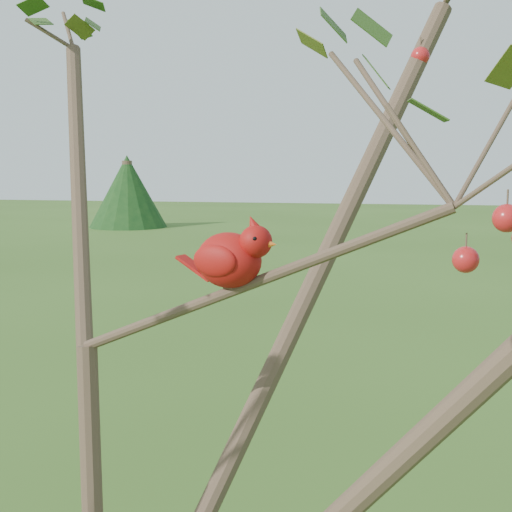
% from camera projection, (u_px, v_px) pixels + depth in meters
% --- Properties ---
extents(crabapple_tree, '(2.35, 2.05, 2.95)m').
position_uv_depth(crabapple_tree, '(94.00, 258.00, 1.07)').
color(crabapple_tree, '#463526').
rests_on(crabapple_tree, ground).
extents(cardinal, '(0.18, 0.12, 0.13)m').
position_uv_depth(cardinal, '(232.00, 257.00, 1.13)').
color(cardinal, '#B0140F').
rests_on(cardinal, ground).
extents(distant_trees, '(40.91, 13.54, 3.66)m').
position_uv_depth(distant_trees, '(392.00, 182.00, 26.46)').
color(distant_trees, '#463526').
rests_on(distant_trees, ground).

